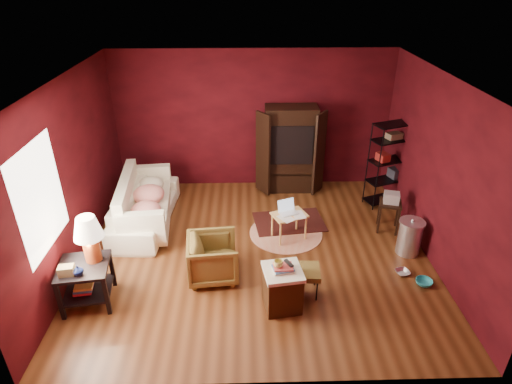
# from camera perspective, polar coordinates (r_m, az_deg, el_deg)

# --- Properties ---
(room) EXTENTS (5.54, 5.04, 2.84)m
(room) POSITION_cam_1_polar(r_m,az_deg,el_deg) (6.36, -0.31, 2.28)
(room) COLOR brown
(room) RESTS_ON ground
(sofa) EXTENTS (0.74, 2.15, 0.83)m
(sofa) POSITION_cam_1_polar(r_m,az_deg,el_deg) (7.87, -14.67, -1.41)
(sofa) COLOR white
(sofa) RESTS_ON ground
(armchair) EXTENTS (0.74, 0.78, 0.74)m
(armchair) POSITION_cam_1_polar(r_m,az_deg,el_deg) (6.40, -5.76, -8.51)
(armchair) COLOR black
(armchair) RESTS_ON ground
(pet_bowl_steel) EXTENTS (0.22, 0.10, 0.21)m
(pet_bowl_steel) POSITION_cam_1_polar(r_m,az_deg,el_deg) (6.94, 19.05, -9.59)
(pet_bowl_steel) COLOR silver
(pet_bowl_steel) RESTS_ON ground
(pet_bowl_turquoise) EXTENTS (0.26, 0.17, 0.25)m
(pet_bowl_turquoise) POSITION_cam_1_polar(r_m,az_deg,el_deg) (6.83, 21.60, -10.60)
(pet_bowl_turquoise) COLOR #26A4B3
(pet_bowl_turquoise) RESTS_ON ground
(vase) EXTENTS (0.15, 0.15, 0.14)m
(vase) POSITION_cam_1_polar(r_m,az_deg,el_deg) (6.05, -22.66, -9.62)
(vase) COLOR #0B1238
(vase) RESTS_ON side_table
(mug) EXTENTS (0.13, 0.11, 0.13)m
(mug) POSITION_cam_1_polar(r_m,az_deg,el_deg) (5.63, 3.00, -9.43)
(mug) COLOR #D3C767
(mug) RESTS_ON hamper
(side_table) EXTENTS (0.74, 0.74, 1.29)m
(side_table) POSITION_cam_1_polar(r_m,az_deg,el_deg) (6.18, -21.65, -7.56)
(side_table) COLOR black
(side_table) RESTS_ON ground
(sofa_cushions) EXTENTS (0.98, 2.03, 0.82)m
(sofa_cushions) POSITION_cam_1_polar(r_m,az_deg,el_deg) (7.86, -14.76, -1.56)
(sofa_cushions) COLOR white
(sofa_cushions) RESTS_ON sofa
(hamper) EXTENTS (0.57, 0.57, 0.71)m
(hamper) POSITION_cam_1_polar(r_m,az_deg,el_deg) (5.92, 3.53, -12.59)
(hamper) COLOR #472510
(hamper) RESTS_ON ground
(footstool) EXTENTS (0.43, 0.43, 0.41)m
(footstool) POSITION_cam_1_polar(r_m,az_deg,el_deg) (6.14, 6.61, -10.62)
(footstool) COLOR black
(footstool) RESTS_ON ground
(rug_round) EXTENTS (1.37, 1.37, 0.01)m
(rug_round) POSITION_cam_1_polar(r_m,az_deg,el_deg) (7.55, 4.00, -5.46)
(rug_round) COLOR #EFE1C7
(rug_round) RESTS_ON ground
(rug_oriental) EXTENTS (1.34, 0.98, 0.01)m
(rug_oriental) POSITION_cam_1_polar(r_m,az_deg,el_deg) (7.85, 4.43, -3.96)
(rug_oriental) COLOR #511A15
(rug_oriental) RESTS_ON ground
(laptop_desk) EXTENTS (0.66, 0.58, 0.68)m
(laptop_desk) POSITION_cam_1_polar(r_m,az_deg,el_deg) (7.22, 4.42, -3.27)
(laptop_desk) COLOR #FFCC74
(laptop_desk) RESTS_ON ground
(tv_armoire) EXTENTS (1.39, 0.73, 1.76)m
(tv_armoire) POSITION_cam_1_polar(r_m,az_deg,el_deg) (8.65, 4.58, 5.91)
(tv_armoire) COLOR black
(tv_armoire) RESTS_ON ground
(wire_shelving) EXTENTS (0.87, 0.61, 1.64)m
(wire_shelving) POSITION_cam_1_polar(r_m,az_deg,el_deg) (8.47, 17.50, 4.03)
(wire_shelving) COLOR black
(wire_shelving) RESTS_ON ground
(small_stand) EXTENTS (0.45, 0.45, 0.73)m
(small_stand) POSITION_cam_1_polar(r_m,az_deg,el_deg) (7.71, 17.52, -1.34)
(small_stand) COLOR black
(small_stand) RESTS_ON ground
(trash_can) EXTENTS (0.42, 0.42, 0.64)m
(trash_can) POSITION_cam_1_polar(r_m,az_deg,el_deg) (7.34, 19.80, -5.65)
(trash_can) COLOR silver
(trash_can) RESTS_ON ground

